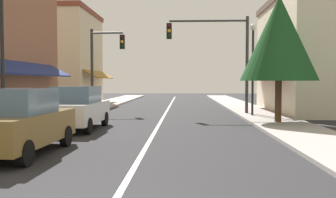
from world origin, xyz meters
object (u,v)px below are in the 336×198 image
parked_car_nearest_left (19,122)px  traffic_signal_mast_arm (219,48)px  traffic_signal_left_corner (103,58)px  street_lamp_right_mid (253,55)px  tree_right_near (279,38)px  parked_car_second_left (78,108)px  street_lamp_left_near (2,39)px

parked_car_nearest_left → traffic_signal_mast_arm: (6.45, 12.08, 3.02)m
traffic_signal_left_corner → street_lamp_right_mid: 9.56m
traffic_signal_left_corner → tree_right_near: tree_right_near is taller
parked_car_second_left → traffic_signal_mast_arm: size_ratio=0.72×
parked_car_second_left → traffic_signal_left_corner: bearing=96.8°
parked_car_second_left → street_lamp_right_mid: size_ratio=0.81×
traffic_signal_mast_arm → street_lamp_right_mid: 2.21m
parked_car_second_left → traffic_signal_left_corner: size_ratio=0.77×
tree_right_near → traffic_signal_left_corner: bearing=145.1°
traffic_signal_mast_arm → street_lamp_right_mid: size_ratio=1.13×
traffic_signal_left_corner → street_lamp_left_near: size_ratio=1.07×
traffic_signal_mast_arm → street_lamp_left_near: (-8.07, -9.62, -0.54)m
parked_car_nearest_left → street_lamp_left_near: (-1.63, 2.46, 2.47)m
traffic_signal_left_corner → parked_car_nearest_left: bearing=-86.6°
street_lamp_left_near → tree_right_near: size_ratio=0.86×
street_lamp_left_near → traffic_signal_mast_arm: bearing=50.0°
traffic_signal_mast_arm → traffic_signal_left_corner: bearing=164.8°
street_lamp_right_mid → tree_right_near: tree_right_near is taller
traffic_signal_left_corner → tree_right_near: 11.61m
parked_car_nearest_left → street_lamp_right_mid: 13.71m
parked_car_second_left → street_lamp_right_mid: (8.06, 5.51, 2.52)m
street_lamp_left_near → tree_right_near: (10.32, 4.97, 0.56)m
street_lamp_left_near → tree_right_near: 11.47m
parked_car_second_left → tree_right_near: (8.62, 2.20, 3.03)m
traffic_signal_left_corner → traffic_signal_mast_arm: bearing=-15.2°
traffic_signal_mast_arm → tree_right_near: bearing=-64.2°
parked_car_nearest_left → traffic_signal_mast_arm: traffic_signal_mast_arm is taller
parked_car_nearest_left → traffic_signal_left_corner: bearing=94.9°
parked_car_nearest_left → tree_right_near: bearing=42.1°
parked_car_second_left → street_lamp_left_near: size_ratio=0.83×
traffic_signal_left_corner → street_lamp_right_mid: (8.96, -3.32, -0.07)m
parked_car_nearest_left → traffic_signal_mast_arm: 14.02m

